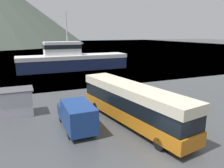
# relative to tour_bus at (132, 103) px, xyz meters

# --- Properties ---
(ground_plane) EXTENTS (400.00, 400.00, 0.00)m
(ground_plane) POSITION_rel_tour_bus_xyz_m (-0.53, -5.75, -1.91)
(ground_plane) COLOR #424447
(water_surface) EXTENTS (240.00, 240.00, 0.00)m
(water_surface) POSITION_rel_tour_bus_xyz_m (-0.53, 133.30, -1.91)
(water_surface) COLOR #475B6B
(water_surface) RESTS_ON ground
(tour_bus) EXTENTS (4.52, 12.87, 3.41)m
(tour_bus) POSITION_rel_tour_bus_xyz_m (0.00, 0.00, 0.00)
(tour_bus) COLOR #B26614
(tour_bus) RESTS_ON ground
(delivery_van) EXTENTS (2.13, 5.57, 2.28)m
(delivery_van) POSITION_rel_tour_bus_xyz_m (-4.57, 0.86, -0.70)
(delivery_van) COLOR navy
(delivery_van) RESTS_ON ground
(fishing_boat) EXTENTS (22.63, 4.82, 11.82)m
(fishing_boat) POSITION_rel_tour_bus_xyz_m (1.59, 29.69, 0.37)
(fishing_boat) COLOR #19234C
(fishing_boat) RESTS_ON water_surface
(storage_bin) EXTENTS (1.04, 1.26, 1.18)m
(storage_bin) POSITION_rel_tour_bus_xyz_m (5.51, 4.12, -1.31)
(storage_bin) COLOR olive
(storage_bin) RESTS_ON ground
(dock_kiosk) EXTENTS (3.47, 2.44, 2.54)m
(dock_kiosk) POSITION_rel_tour_bus_xyz_m (-9.23, 6.15, -0.63)
(dock_kiosk) COLOR #B2B2B7
(dock_kiosk) RESTS_ON ground
(mooring_bollard) EXTENTS (0.32, 0.32, 0.92)m
(mooring_bollard) POSITION_rel_tour_bus_xyz_m (-0.02, 12.45, -1.41)
(mooring_bollard) COLOR #4C4C51
(mooring_bollard) RESTS_ON ground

